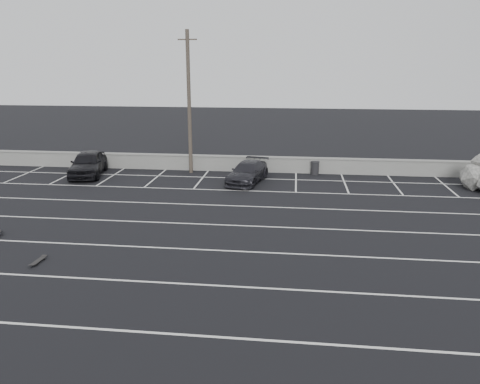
# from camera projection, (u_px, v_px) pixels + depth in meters

# --- Properties ---
(ground) EXTENTS (120.00, 120.00, 0.00)m
(ground) POSITION_uv_depth(u_px,v_px,m) (195.00, 249.00, 18.67)
(ground) COLOR black
(ground) RESTS_ON ground
(seawall) EXTENTS (50.00, 0.45, 1.06)m
(seawall) POSITION_uv_depth(u_px,v_px,m) (237.00, 163.00, 31.92)
(seawall) COLOR gray
(seawall) RESTS_ON ground
(stall_lines) EXTENTS (36.00, 20.05, 0.01)m
(stall_lines) POSITION_uv_depth(u_px,v_px,m) (212.00, 215.00, 22.90)
(stall_lines) COLOR silver
(stall_lines) RESTS_ON ground
(car_left) EXTENTS (2.87, 5.05, 1.62)m
(car_left) POSITION_uv_depth(u_px,v_px,m) (88.00, 163.00, 30.65)
(car_left) COLOR black
(car_left) RESTS_ON ground
(car_right) EXTENTS (2.68, 4.64, 1.26)m
(car_right) POSITION_uv_depth(u_px,v_px,m) (248.00, 172.00, 28.94)
(car_right) COLOR black
(car_right) RESTS_ON ground
(utility_pole) EXTENTS (1.23, 0.25, 9.20)m
(utility_pole) POSITION_uv_depth(u_px,v_px,m) (189.00, 103.00, 30.39)
(utility_pole) COLOR #4C4238
(utility_pole) RESTS_ON ground
(trash_bin) EXTENTS (0.71, 0.71, 0.88)m
(trash_bin) POSITION_uv_depth(u_px,v_px,m) (315.00, 168.00, 30.97)
(trash_bin) COLOR black
(trash_bin) RESTS_ON ground
(skateboard) EXTENTS (0.24, 0.79, 0.09)m
(skateboard) POSITION_uv_depth(u_px,v_px,m) (38.00, 261.00, 17.40)
(skateboard) COLOR black
(skateboard) RESTS_ON ground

